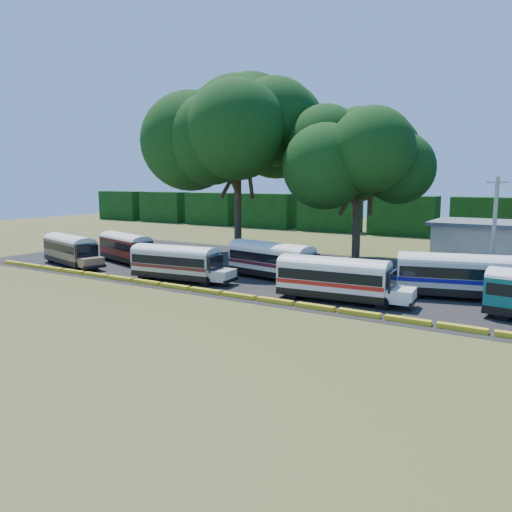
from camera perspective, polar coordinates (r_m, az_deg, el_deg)
The scene contains 13 objects.
ground at distance 35.84m, azimuth -4.88°, elevation -4.80°, with size 160.00×160.00×0.00m, color #43521B.
asphalt_strip at distance 45.36m, azimuth 5.25°, elevation -1.94°, with size 64.00×24.00×0.02m, color black.
curb at distance 36.59m, azimuth -3.94°, elevation -4.27°, with size 53.70×0.45×0.30m.
treeline_backdrop at distance 78.91m, azimuth 16.46°, elevation 4.43°, with size 130.00×4.00×6.00m.
bus_beige at distance 52.17m, azimuth -20.43°, elevation 0.84°, with size 9.42×4.51×3.01m.
bus_red at distance 52.19m, azimuth -14.60°, elevation 1.10°, with size 9.34×4.83×2.99m.
bus_cream_west at distance 41.86m, azimuth -9.04°, elevation -0.57°, with size 9.28×3.25×2.99m.
bus_cream_east at distance 42.07m, azimuth 1.95°, elevation -0.29°, with size 9.87×4.05×3.16m.
bus_white_red at distance 34.86m, azimuth 9.13°, elevation -2.34°, with size 9.53×3.14×3.08m.
bus_white_blue at distance 37.97m, azimuth 22.21°, elevation -1.86°, with size 10.06×4.74×3.21m.
tree_west at distance 54.88m, azimuth -2.14°, elevation 14.62°, with size 14.59×14.59×19.42m.
tree_center at distance 50.14m, azimuth 11.65°, elevation 11.42°, with size 11.90×11.90×15.29m.
utility_pole at distance 42.76m, azimuth 25.55°, elevation 2.56°, with size 1.60×0.30×8.60m.
Camera 1 is at (20.91, -27.90, 8.32)m, focal length 35.00 mm.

